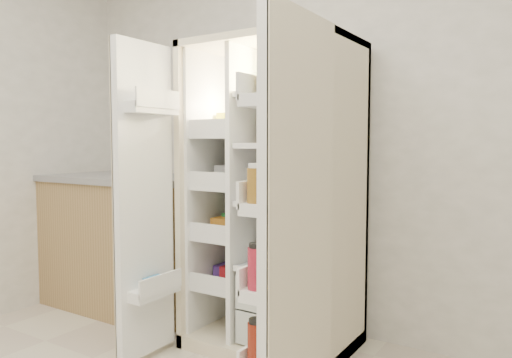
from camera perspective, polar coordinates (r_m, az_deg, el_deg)
The scene contains 5 objects.
wall_back at distance 3.15m, azimuth 7.79°, elevation 6.67°, with size 4.00×0.02×2.70m, color white.
refrigerator at distance 2.93m, azimuth 2.83°, elevation -5.00°, with size 0.92×0.70×1.80m.
freezer_door at distance 2.74m, azimuth -12.95°, elevation -2.63°, with size 0.15×0.40×1.72m.
fridge_door at distance 2.08m, azimuth 4.52°, elevation -5.27°, with size 0.17×0.58×1.72m.
kitchen_counter at distance 3.75m, azimuth -14.92°, elevation -7.02°, with size 1.35×0.72×0.98m.
Camera 1 is at (1.32, -0.85, 1.21)m, focal length 34.00 mm.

